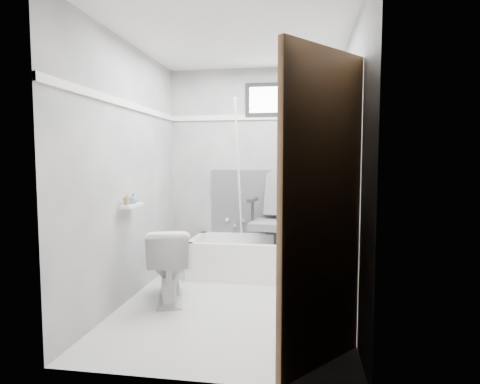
% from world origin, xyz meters
% --- Properties ---
extents(floor, '(2.60, 2.60, 0.00)m').
position_xyz_m(floor, '(0.00, 0.00, 0.00)').
color(floor, white).
rests_on(floor, ground).
extents(ceiling, '(2.60, 2.60, 0.00)m').
position_xyz_m(ceiling, '(0.00, 0.00, 2.40)').
color(ceiling, silver).
rests_on(ceiling, floor).
extents(wall_back, '(2.00, 0.02, 2.40)m').
position_xyz_m(wall_back, '(0.00, 1.30, 1.20)').
color(wall_back, slate).
rests_on(wall_back, floor).
extents(wall_front, '(2.00, 0.02, 2.40)m').
position_xyz_m(wall_front, '(0.00, -1.30, 1.20)').
color(wall_front, slate).
rests_on(wall_front, floor).
extents(wall_left, '(0.02, 2.60, 2.40)m').
position_xyz_m(wall_left, '(-1.00, 0.00, 1.20)').
color(wall_left, slate).
rests_on(wall_left, floor).
extents(wall_right, '(0.02, 2.60, 2.40)m').
position_xyz_m(wall_right, '(1.00, 0.00, 1.20)').
color(wall_right, slate).
rests_on(wall_right, floor).
extents(bathtub, '(1.50, 0.70, 0.42)m').
position_xyz_m(bathtub, '(0.11, 0.93, 0.21)').
color(bathtub, white).
rests_on(bathtub, floor).
extents(office_chair, '(0.71, 0.71, 1.09)m').
position_xyz_m(office_chair, '(0.32, 0.97, 0.67)').
color(office_chair, slate).
rests_on(office_chair, bathtub).
extents(toilet, '(0.57, 0.77, 0.68)m').
position_xyz_m(toilet, '(-0.62, 0.01, 0.34)').
color(toilet, white).
rests_on(toilet, floor).
extents(door, '(0.78, 0.78, 2.00)m').
position_xyz_m(door, '(0.98, -1.28, 1.00)').
color(door, brown).
rests_on(door, floor).
extents(window, '(0.66, 0.04, 0.40)m').
position_xyz_m(window, '(0.25, 1.29, 2.02)').
color(window, black).
rests_on(window, wall_back).
extents(backerboard, '(1.50, 0.02, 0.78)m').
position_xyz_m(backerboard, '(0.25, 1.29, 0.80)').
color(backerboard, '#4C4C4F').
rests_on(backerboard, wall_back).
extents(trim_back, '(2.00, 0.02, 0.06)m').
position_xyz_m(trim_back, '(0.00, 1.29, 1.82)').
color(trim_back, white).
rests_on(trim_back, wall_back).
extents(trim_left, '(0.02, 2.60, 0.06)m').
position_xyz_m(trim_left, '(-0.99, 0.00, 1.82)').
color(trim_left, white).
rests_on(trim_left, wall_left).
extents(pole, '(0.02, 0.61, 1.87)m').
position_xyz_m(pole, '(-0.12, 1.06, 1.05)').
color(pole, white).
rests_on(pole, bathtub).
extents(shelf, '(0.10, 0.32, 0.02)m').
position_xyz_m(shelf, '(-0.93, -0.09, 0.90)').
color(shelf, white).
rests_on(shelf, wall_left).
extents(soap_bottle_a, '(0.05, 0.05, 0.10)m').
position_xyz_m(soap_bottle_a, '(-0.94, -0.17, 0.97)').
color(soap_bottle_a, olive).
rests_on(soap_bottle_a, shelf).
extents(soap_bottle_b, '(0.10, 0.10, 0.10)m').
position_xyz_m(soap_bottle_b, '(-0.94, -0.03, 0.96)').
color(soap_bottle_b, teal).
rests_on(soap_bottle_b, shelf).
extents(faucet, '(0.26, 0.10, 0.16)m').
position_xyz_m(faucet, '(-0.20, 1.27, 0.55)').
color(faucet, silver).
rests_on(faucet, wall_back).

